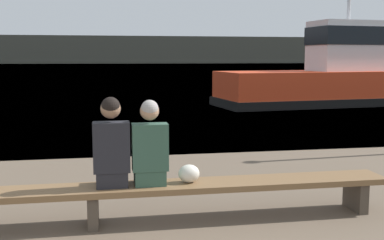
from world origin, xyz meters
The scene contains 7 objects.
water_surface centered at (0.00, 126.90, 0.00)m, with size 240.00×240.00×0.00m, color teal.
far_shoreline centered at (0.00, 141.08, 3.87)m, with size 600.00×12.00×7.74m, color #4C4C42.
bench_main centered at (0.10, 3.07, 0.37)m, with size 7.15×0.52×0.45m.
person_left centered at (0.32, 3.07, 0.93)m, with size 0.41×0.37×1.04m.
person_right centered at (0.76, 3.07, 0.90)m, with size 0.41×0.37×1.00m.
shopping_bag centered at (1.23, 3.10, 0.56)m, with size 0.25×0.20×0.22m.
tugboat_red centered at (9.99, 15.90, 1.06)m, with size 10.79×4.10×5.99m.
Camera 1 is at (0.26, -2.40, 1.94)m, focal length 45.00 mm.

